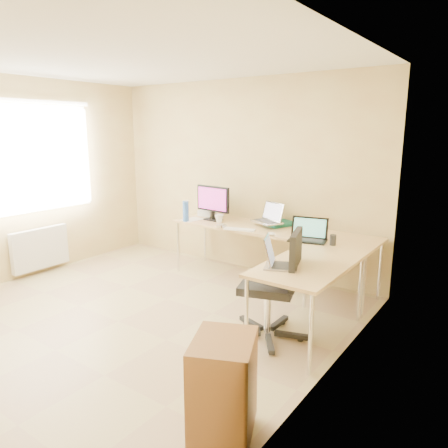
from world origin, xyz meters
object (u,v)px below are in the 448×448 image
Objects in this scene: monitor at (213,203)px; keyboard at (240,229)px; mug at (219,218)px; cabinet at (223,386)px; water_bottle at (186,211)px; laptop_return at (282,255)px; desk_fan at (209,205)px; laptop_center at (267,213)px; desk_main at (270,257)px; laptop_black at (308,230)px; office_chair at (268,287)px; desk_return at (308,300)px.

monitor is 0.71m from keyboard.
monitor is 1.43× the size of keyboard.
cabinet is (1.85, -2.49, -0.42)m from mug.
water_bottle reaches higher than laptop_return.
desk_fan is 3.61m from cabinet.
laptop_return is 1.42m from cabinet.
monitor is 1.42× the size of laptop_center.
desk_fan is at bearing 169.93° from desk_main.
desk_fan is at bearing 90.00° from water_bottle.
desk_main is 0.85m from laptop_black.
cabinet is (0.45, -1.34, -0.14)m from office_chair.
laptop_center reaches higher than desk_main.
office_chair reaches higher than desk_main.
laptop_center is at bearing 13.09° from mug.
desk_fan is (-0.40, 0.29, 0.09)m from mug.
mug is 3.13m from cabinet.
mug is (-1.36, 0.21, -0.07)m from laptop_black.
cabinet is at bearing -35.08° from desk_fan.
office_chair is at bearing -22.59° from desk_fan.
office_chair is (-0.30, -0.23, 0.13)m from desk_return.
office_chair is at bearing -61.70° from keyboard.
water_bottle is at bearing 41.16° from laptop_return.
keyboard is 3.35× the size of mug.
laptop_return reaches higher than desk_main.
monitor reaches higher than laptop_center.
office_chair is 1.42m from cabinet.
desk_main is at bearing 14.80° from water_bottle.
desk_return is 0.40m from office_chair.
desk_main is at bearing 10.63° from laptop_return.
office_chair is at bearing -142.69° from desk_return.
desk_return is at bearing 19.29° from office_chair.
cabinet is at bearing -90.42° from laptop_black.
keyboard is at bearing 150.46° from desk_return.
mug reaches higher than cabinet.
cabinet is (0.30, -1.30, -0.48)m from laptop_return.
laptop_black reaches higher than desk_return.
desk_return is 3.41× the size of keyboard.
laptop_center reaches higher than cabinet.
keyboard is at bearing 0.00° from water_bottle.
office_chair is (1.40, -1.14, -0.28)m from mug.
keyboard is at bearing -19.37° from monitor.
laptop_black is 0.90m from keyboard.
monitor is 0.52× the size of office_chair.
mug is 0.41× the size of water_bottle.
desk_return is 3.84× the size of laptop_return.
laptop_black is (-0.35, 0.71, 0.49)m from desk_return.
laptop_return reaches higher than mug.
laptop_center is at bearing 102.70° from office_chair.
laptop_center is 1.62m from laptop_return.
office_chair reaches higher than keyboard.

